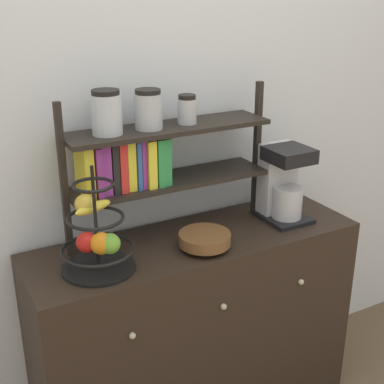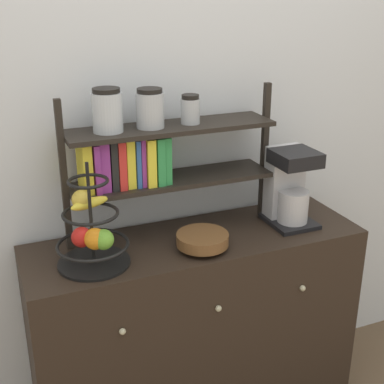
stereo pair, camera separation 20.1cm
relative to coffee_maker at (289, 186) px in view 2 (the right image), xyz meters
name	(u,v)px [view 2 (the right image)]	position (x,y,z in m)	size (l,w,h in m)	color
wall_back	(172,115)	(-0.41, 0.25, 0.28)	(7.00, 0.05, 2.60)	silver
sideboard	(196,331)	(-0.41, 0.00, -0.59)	(1.33, 0.43, 0.86)	black
coffee_maker	(289,186)	(0.00, 0.00, 0.00)	(0.18, 0.21, 0.32)	black
fruit_stand	(92,232)	(-0.83, -0.05, -0.03)	(0.26, 0.26, 0.38)	black
wooden_bowl	(202,240)	(-0.43, -0.09, -0.12)	(0.20, 0.20, 0.06)	brown
shelf_hutch	(144,148)	(-0.58, 0.11, 0.20)	(0.84, 0.20, 0.59)	black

